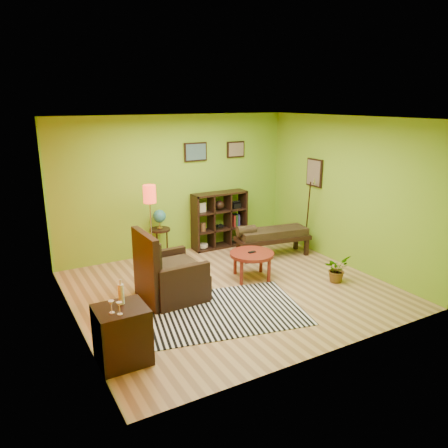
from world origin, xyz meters
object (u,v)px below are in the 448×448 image
coffee_table (252,256)px  bench (271,235)px  potted_plant (336,272)px  cube_shelf (220,220)px  globe_table (160,222)px  armchair (168,278)px  side_cabinet (122,335)px  floor_lamp (150,202)px

coffee_table → bench: bearing=39.0°
bench → potted_plant: 1.67m
coffee_table → potted_plant: size_ratio=1.67×
cube_shelf → coffee_table: bearing=-101.2°
globe_table → bench: size_ratio=0.64×
armchair → globe_table: bearing=72.2°
armchair → globe_table: armchair is taller
globe_table → bench: globe_table is taller
side_cabinet → bench: side_cabinet is taller
side_cabinet → bench: (3.72, 2.18, 0.09)m
armchair → cube_shelf: 2.69m
globe_table → cube_shelf: size_ratio=0.83×
side_cabinet → globe_table: size_ratio=1.03×
globe_table → potted_plant: globe_table is taller
cube_shelf → potted_plant: cube_shelf is taller
globe_table → cube_shelf: bearing=1.0°
bench → cube_shelf: bearing=120.9°
coffee_table → bench: bench is taller
side_cabinet → potted_plant: (3.97, 0.55, -0.18)m
coffee_table → potted_plant: bearing=-35.3°
coffee_table → cube_shelf: size_ratio=0.65×
floor_lamp → globe_table: bearing=53.6°
globe_table → coffee_table: bearing=-59.8°
floor_lamp → globe_table: (0.35, 0.47, -0.54)m
armchair → cube_shelf: cube_shelf is taller
globe_table → potted_plant: 3.49m
floor_lamp → coffee_table: bearing=-43.3°
globe_table → cube_shelf: cube_shelf is taller
bench → coffee_table: bearing=-141.0°
bench → floor_lamp: bearing=167.5°
coffee_table → armchair: bearing=-178.6°
coffee_table → floor_lamp: 2.08m
cube_shelf → potted_plant: 2.81m
cube_shelf → potted_plant: (0.85, -2.65, -0.42)m
armchair → floor_lamp: 1.65m
cube_shelf → potted_plant: size_ratio=2.57×
floor_lamp → cube_shelf: bearing=16.1°
floor_lamp → side_cabinet: bearing=-117.2°
armchair → cube_shelf: bearing=43.1°
floor_lamp → globe_table: size_ratio=1.61×
coffee_table → globe_table: (-1.03, 1.77, 0.34)m
armchair → globe_table: size_ratio=1.15×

